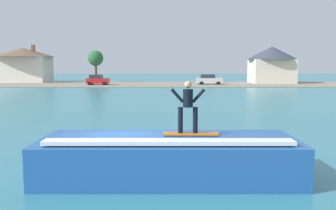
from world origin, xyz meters
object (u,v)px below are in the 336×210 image
object	(u,v)px
car_far_shore	(209,79)
house_with_chimney	(23,62)
tree_tall_bare	(95,59)
car_near_shore	(97,80)
wave_crest	(168,157)
surfboard	(191,134)
house_gabled_white	(271,63)
surfer	(188,104)

from	to	relation	value
car_far_shore	house_with_chimney	xyz separation A→B (m)	(-36.09, 8.58, 3.03)
car_far_shore	tree_tall_bare	distance (m)	23.95
car_near_shore	tree_tall_bare	distance (m)	11.56
house_with_chimney	wave_crest	bearing A→B (deg)	-65.50
surfboard	tree_tall_bare	bearing A→B (deg)	103.42
surfboard	house_gabled_white	size ratio (longest dim) A/B	0.19
wave_crest	car_near_shore	distance (m)	54.59
house_with_chimney	tree_tall_bare	bearing A→B (deg)	2.34
surfer	tree_tall_bare	size ratio (longest dim) A/B	0.27
tree_tall_bare	house_with_chimney	bearing A→B (deg)	-177.66
wave_crest	car_near_shore	world-z (taller)	car_near_shore
surfboard	car_far_shore	world-z (taller)	car_far_shore
car_near_shore	tree_tall_bare	size ratio (longest dim) A/B	0.61
surfboard	house_with_chimney	size ratio (longest dim) A/B	0.15
car_near_shore	car_far_shore	world-z (taller)	same
house_gabled_white	car_far_shore	bearing A→B (deg)	-157.96
surfer	car_far_shore	xyz separation A→B (m)	(6.63, 54.90, -1.55)
surfboard	surfer	world-z (taller)	surfer
wave_crest	house_with_chimney	bearing A→B (deg)	114.50
surfboard	car_near_shore	bearing A→B (deg)	103.67
surfboard	house_gabled_white	world-z (taller)	house_gabled_white
house_with_chimney	car_near_shore	bearing A→B (deg)	-31.33
car_near_shore	surfer	bearing A→B (deg)	-76.44
car_far_shore	house_gabled_white	distance (m)	13.72
car_far_shore	tree_tall_bare	bearing A→B (deg)	157.19
house_with_chimney	car_far_shore	bearing A→B (deg)	-13.38
car_far_shore	tree_tall_bare	size ratio (longest dim) A/B	0.71
surfer	house_gabled_white	xyz separation A→B (m)	(19.05, 59.93, 1.41)
wave_crest	car_near_shore	xyz separation A→B (m)	(-12.25, 53.20, 0.24)
car_near_shore	car_far_shore	distance (m)	19.57
car_far_shore	wave_crest	bearing A→B (deg)	-97.55
surfer	house_with_chimney	xyz separation A→B (m)	(-29.46, 63.48, 1.48)
wave_crest	surfer	world-z (taller)	surfer
car_near_shore	house_gabled_white	world-z (taller)	house_gabled_white
wave_crest	surfer	xyz separation A→B (m)	(0.62, -0.19, 1.79)
surfer	car_far_shore	size ratio (longest dim) A/B	0.37
house_gabled_white	house_with_chimney	bearing A→B (deg)	175.81
surfer	house_with_chimney	size ratio (longest dim) A/B	0.14
house_with_chimney	tree_tall_bare	distance (m)	14.33
car_far_shore	house_with_chimney	bearing A→B (deg)	166.62
car_near_shore	house_with_chimney	xyz separation A→B (m)	(-16.59, 10.09, 3.03)
surfboard	tree_tall_bare	size ratio (longest dim) A/B	0.28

